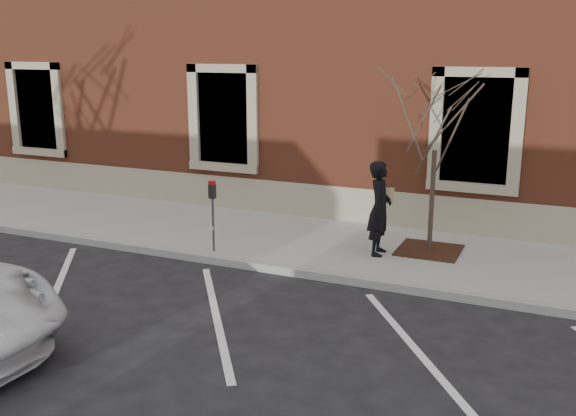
% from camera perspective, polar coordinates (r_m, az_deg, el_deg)
% --- Properties ---
extents(ground, '(120.00, 120.00, 0.00)m').
position_cam_1_polar(ground, '(12.05, -1.15, -5.72)').
color(ground, '#28282B').
rests_on(ground, ground).
extents(sidewalk_near, '(40.00, 3.50, 0.15)m').
position_cam_1_polar(sidewalk_near, '(13.55, 1.96, -3.13)').
color(sidewalk_near, '#A1A097').
rests_on(sidewalk_near, ground).
extents(curb_near, '(40.00, 0.12, 0.15)m').
position_cam_1_polar(curb_near, '(11.99, -1.26, -5.45)').
color(curb_near, '#9E9E99').
rests_on(curb_near, ground).
extents(parking_stripes, '(28.00, 4.40, 0.01)m').
position_cam_1_polar(parking_stripes, '(10.24, -6.41, -9.48)').
color(parking_stripes, silver).
rests_on(parking_stripes, ground).
extents(building_civic, '(40.00, 8.62, 8.00)m').
position_cam_1_polar(building_civic, '(18.65, 9.13, 13.63)').
color(building_civic, brown).
rests_on(building_civic, ground).
extents(man, '(0.50, 0.71, 1.84)m').
position_cam_1_polar(man, '(12.47, 8.16, -0.03)').
color(man, black).
rests_on(man, sidewalk_near).
extents(parking_meter, '(0.13, 0.10, 1.42)m').
position_cam_1_polar(parking_meter, '(12.60, -6.72, 0.46)').
color(parking_meter, '#595B60').
rests_on(parking_meter, sidewalk_near).
extents(tree_grate, '(1.20, 1.20, 0.03)m').
position_cam_1_polar(tree_grate, '(13.09, 12.43, -3.68)').
color(tree_grate, '#3B1912').
rests_on(tree_grate, sidewalk_near).
extents(sapling, '(2.20, 2.20, 3.67)m').
position_cam_1_polar(sapling, '(12.57, 13.04, 7.47)').
color(sapling, '#45322A').
rests_on(sapling, sidewalk_near).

